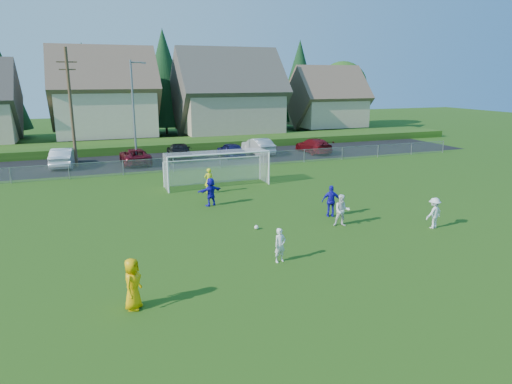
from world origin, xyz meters
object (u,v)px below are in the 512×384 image
player_white_c (434,213)px  player_blue_b (211,192)px  car_d (179,151)px  car_f (258,146)px  soccer_ball (256,227)px  goalkeeper (209,181)px  car_c (135,156)px  soccer_goal (216,163)px  car_b (64,157)px  referee (133,284)px  player_white_b (342,210)px  player_white_a (280,245)px  car_e (231,150)px  car_g (314,146)px  player_blue_a (331,201)px

player_white_c → player_blue_b: 12.65m
car_d → car_f: bearing=-170.6°
soccer_ball → goalkeeper: size_ratio=0.13×
car_c → soccer_goal: soccer_goal is taller
goalkeeper → car_b: bearing=-50.8°
referee → player_white_b: referee is taller
car_c → car_d: (4.16, 0.84, 0.07)m
player_white_a → player_blue_b: (-0.44, 9.46, 0.12)m
car_b → car_e: car_b is taller
player_white_b → car_g: 23.86m
referee → player_blue_a: 13.38m
soccer_ball → car_b: (-9.73, 21.73, 0.71)m
player_white_b → car_e: size_ratio=0.40×
player_blue_a → car_g: bearing=-95.9°
player_white_a → referee: bearing=-175.6°
soccer_ball → car_e: (5.31, 21.11, 0.61)m
goalkeeper → car_f: bearing=-118.1°
player_white_a → player_blue_b: size_ratio=0.86×
player_blue_a → car_d: player_blue_a is taller
referee → car_c: 27.20m
player_white_a → car_d: (0.96, 25.93, 0.03)m
referee → goalkeeper: 15.80m
player_white_a → player_blue_a: 7.20m
referee → player_blue_a: referee is taller
goalkeeper → player_white_b: bearing=121.5°
soccer_ball → player_white_c: bearing=-19.3°
referee → car_f: 32.04m
car_b → car_e: size_ratio=1.19×
car_b → car_d: 10.11m
car_d → car_g: car_d is taller
car_c → player_white_a: bearing=95.7°
goalkeeper → car_d: size_ratio=0.32×
player_white_c → car_g: (5.49, 23.74, -0.06)m
car_d → car_f: car_f is taller
player_white_c → car_e: 24.36m
player_white_a → goalkeeper: bearing=75.9°
car_d → car_g: size_ratio=1.04×
player_white_a → car_c: (-3.20, 25.09, -0.03)m
referee → player_blue_a: size_ratio=1.01×
soccer_ball → car_e: size_ratio=0.05×
player_blue_b → player_white_b: bearing=115.1°
player_white_c → car_d: 26.00m
goalkeeper → car_g: goalkeeper is taller
car_d → player_white_b: bearing=107.3°
referee → soccer_goal: (7.59, 16.45, 0.73)m
referee → player_white_b: size_ratio=1.06×
player_white_b → soccer_goal: 11.84m
car_f → car_g: car_f is taller
player_blue_a → goalkeeper: 9.06m
car_e → soccer_goal: 11.84m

